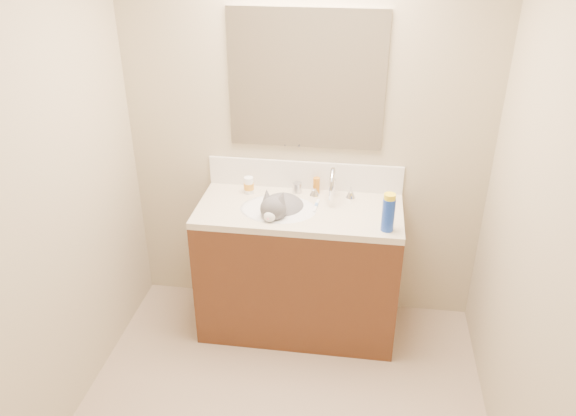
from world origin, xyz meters
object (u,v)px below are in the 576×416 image
(amber_bottle, at_px, (316,186))
(basin, at_px, (278,219))
(cat, at_px, (281,212))
(vanity_cabinet, at_px, (299,272))
(pill_bottle, at_px, (249,185))
(faucet, at_px, (332,186))
(spray_can, at_px, (388,215))
(silver_jar, at_px, (297,188))

(amber_bottle, bearing_deg, basin, -130.24)
(cat, bearing_deg, vanity_cabinet, 17.47)
(basin, xyz_separation_m, pill_bottle, (-0.21, 0.18, 0.12))
(faucet, xyz_separation_m, amber_bottle, (-0.10, 0.07, -0.03))
(faucet, bearing_deg, vanity_cabinet, -142.71)
(spray_can, bearing_deg, cat, 164.03)
(cat, bearing_deg, basin, -112.98)
(basin, bearing_deg, amber_bottle, 49.76)
(basin, xyz_separation_m, silver_jar, (0.08, 0.23, 0.10))
(cat, distance_m, silver_jar, 0.23)
(faucet, bearing_deg, cat, -152.56)
(silver_jar, distance_m, amber_bottle, 0.12)
(cat, xyz_separation_m, pill_bottle, (-0.22, 0.16, 0.08))
(pill_bottle, distance_m, amber_bottle, 0.41)
(basin, distance_m, silver_jar, 0.26)
(cat, distance_m, pill_bottle, 0.29)
(silver_jar, bearing_deg, spray_can, -35.60)
(vanity_cabinet, relative_size, spray_can, 6.37)
(vanity_cabinet, relative_size, pill_bottle, 11.62)
(vanity_cabinet, distance_m, faucet, 0.58)
(cat, height_order, amber_bottle, cat)
(faucet, height_order, amber_bottle, faucet)
(pill_bottle, relative_size, silver_jar, 1.63)
(spray_can, bearing_deg, amber_bottle, 137.24)
(cat, distance_m, amber_bottle, 0.30)
(vanity_cabinet, height_order, amber_bottle, amber_bottle)
(basin, xyz_separation_m, spray_can, (0.62, -0.16, 0.16))
(vanity_cabinet, distance_m, basin, 0.40)
(pill_bottle, xyz_separation_m, silver_jar, (0.29, 0.05, -0.02))
(basin, bearing_deg, cat, 56.19)
(pill_bottle, xyz_separation_m, amber_bottle, (0.41, 0.05, -0.00))
(vanity_cabinet, xyz_separation_m, amber_bottle, (0.08, 0.20, 0.50))
(vanity_cabinet, xyz_separation_m, cat, (-0.11, -0.01, 0.42))
(cat, bearing_deg, silver_jar, 82.89)
(vanity_cabinet, xyz_separation_m, basin, (-0.12, -0.03, 0.38))
(faucet, xyz_separation_m, pill_bottle, (-0.51, 0.01, -0.03))
(faucet, xyz_separation_m, cat, (-0.29, -0.15, -0.12))
(faucet, distance_m, pill_bottle, 0.51)
(pill_bottle, xyz_separation_m, spray_can, (0.83, -0.34, 0.04))
(basin, relative_size, amber_bottle, 4.36)
(amber_bottle, bearing_deg, vanity_cabinet, -111.01)
(amber_bottle, xyz_separation_m, spray_can, (0.42, -0.39, 0.04))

